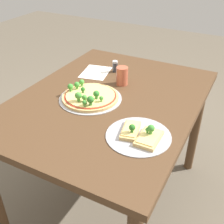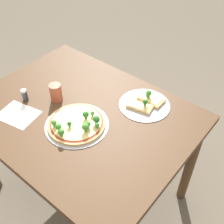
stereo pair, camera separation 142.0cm
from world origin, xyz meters
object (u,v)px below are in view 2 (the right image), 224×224
pizza_tray_slice (146,103)px  condiment_shaker (25,95)px  pizza_tray_whole (77,124)px  drinking_cup (56,93)px  dining_table (81,126)px

pizza_tray_slice → condiment_shaker: size_ratio=3.94×
pizza_tray_whole → drinking_cup: size_ratio=3.16×
dining_table → condiment_shaker: condiment_shaker is taller
pizza_tray_whole → condiment_shaker: 0.37m
drinking_cup → pizza_tray_slice: bearing=-145.3°
pizza_tray_slice → condiment_shaker: bearing=36.1°
pizza_tray_whole → pizza_tray_slice: (-0.18, -0.36, -0.00)m
drinking_cup → pizza_tray_whole: bearing=162.4°
drinking_cup → condiment_shaker: (0.13, 0.11, -0.02)m
pizza_tray_whole → drinking_cup: drinking_cup is taller
pizza_tray_whole → pizza_tray_slice: 0.40m
pizza_tray_whole → drinking_cup: bearing=-17.6°
dining_table → drinking_cup: drinking_cup is taller
dining_table → drinking_cup: (0.17, 0.01, 0.15)m
dining_table → pizza_tray_slice: bearing=-130.4°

